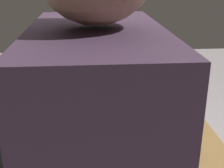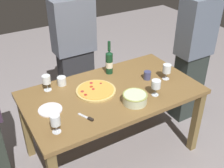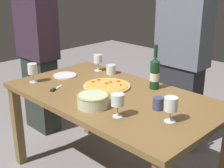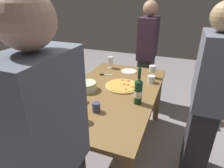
{
  "view_description": "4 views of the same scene",
  "coord_description": "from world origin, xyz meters",
  "px_view_note": "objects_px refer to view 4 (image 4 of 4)",
  "views": [
    {
      "loc": [
        -1.71,
        0.14,
        1.47
      ],
      "look_at": [
        0.0,
        0.0,
        0.83
      ],
      "focal_mm": 48.9,
      "sensor_mm": 36.0,
      "label": 1
    },
    {
      "loc": [
        -1.08,
        -1.83,
        2.13
      ],
      "look_at": [
        0.0,
        0.0,
        0.83
      ],
      "focal_mm": 44.44,
      "sensor_mm": 36.0,
      "label": 2
    },
    {
      "loc": [
        1.5,
        -1.51,
        1.58
      ],
      "look_at": [
        0.0,
        0.0,
        0.83
      ],
      "focal_mm": 49.78,
      "sensor_mm": 36.0,
      "label": 3
    },
    {
      "loc": [
        1.63,
        0.62,
        1.64
      ],
      "look_at": [
        0.0,
        0.0,
        0.83
      ],
      "focal_mm": 30.31,
      "sensor_mm": 36.0,
      "label": 4
    }
  ],
  "objects_px": {
    "dining_table": "(112,98)",
    "wine_glass_far_left": "(110,60)",
    "wine_bottle": "(138,91)",
    "cup_amber": "(151,79)",
    "pizza": "(122,86)",
    "person_guest_right": "(206,102)",
    "person_host": "(52,165)",
    "serving_bowl": "(87,86)",
    "side_plate": "(129,71)",
    "pizza_knife": "(104,74)",
    "wine_glass_by_bottle": "(75,90)",
    "cup_ceramic": "(96,107)",
    "wine_glass_far_right": "(152,69)",
    "person_guest_left": "(147,56)",
    "wine_glass_near_pizza": "(76,108)"
  },
  "relations": [
    {
      "from": "wine_glass_near_pizza",
      "to": "wine_glass_far_right",
      "type": "height_order",
      "value": "wine_glass_near_pizza"
    },
    {
      "from": "wine_glass_near_pizza",
      "to": "person_guest_right",
      "type": "xyz_separation_m",
      "value": [
        -0.54,
        0.95,
        -0.04
      ]
    },
    {
      "from": "person_guest_right",
      "to": "wine_bottle",
      "type": "bearing_deg",
      "value": 14.14
    },
    {
      "from": "pizza",
      "to": "person_host",
      "type": "distance_m",
      "value": 1.22
    },
    {
      "from": "wine_glass_far_right",
      "to": "person_host",
      "type": "xyz_separation_m",
      "value": [
        1.58,
        -0.23,
        0.0
      ]
    },
    {
      "from": "cup_amber",
      "to": "side_plate",
      "type": "relative_size",
      "value": 0.42
    },
    {
      "from": "wine_glass_near_pizza",
      "to": "wine_glass_by_bottle",
      "type": "xyz_separation_m",
      "value": [
        -0.27,
        -0.17,
        0.0
      ]
    },
    {
      "from": "wine_bottle",
      "to": "person_guest_left",
      "type": "relative_size",
      "value": 0.22
    },
    {
      "from": "wine_glass_far_right",
      "to": "person_guest_right",
      "type": "xyz_separation_m",
      "value": [
        0.52,
        0.56,
        -0.04
      ]
    },
    {
      "from": "side_plate",
      "to": "person_host",
      "type": "relative_size",
      "value": 0.12
    },
    {
      "from": "cup_ceramic",
      "to": "person_guest_left",
      "type": "distance_m",
      "value": 1.59
    },
    {
      "from": "serving_bowl",
      "to": "pizza_knife",
      "type": "distance_m",
      "value": 0.45
    },
    {
      "from": "wine_bottle",
      "to": "cup_amber",
      "type": "relative_size",
      "value": 4.09
    },
    {
      "from": "pizza",
      "to": "cup_amber",
      "type": "xyz_separation_m",
      "value": [
        -0.22,
        0.27,
        0.03
      ]
    },
    {
      "from": "wine_glass_by_bottle",
      "to": "person_guest_right",
      "type": "xyz_separation_m",
      "value": [
        -0.28,
        1.13,
        -0.04
      ]
    },
    {
      "from": "serving_bowl",
      "to": "wine_glass_near_pizza",
      "type": "xyz_separation_m",
      "value": [
        0.49,
        0.17,
        0.06
      ]
    },
    {
      "from": "cup_amber",
      "to": "wine_glass_far_right",
      "type": "bearing_deg",
      "value": -172.22
    },
    {
      "from": "serving_bowl",
      "to": "cup_ceramic",
      "type": "distance_m",
      "value": 0.43
    },
    {
      "from": "dining_table",
      "to": "pizza_knife",
      "type": "distance_m",
      "value": 0.45
    },
    {
      "from": "pizza",
      "to": "person_guest_left",
      "type": "xyz_separation_m",
      "value": [
        -1.05,
        0.05,
        0.04
      ]
    },
    {
      "from": "serving_bowl",
      "to": "wine_glass_far_right",
      "type": "bearing_deg",
      "value": 135.09
    },
    {
      "from": "cup_ceramic",
      "to": "side_plate",
      "type": "distance_m",
      "value": 1.0
    },
    {
      "from": "side_plate",
      "to": "pizza_knife",
      "type": "distance_m",
      "value": 0.34
    },
    {
      "from": "wine_glass_far_left",
      "to": "cup_ceramic",
      "type": "relative_size",
      "value": 1.9
    },
    {
      "from": "person_guest_left",
      "to": "side_plate",
      "type": "bearing_deg",
      "value": -4.66
    },
    {
      "from": "wine_glass_far_left",
      "to": "person_guest_right",
      "type": "distance_m",
      "value": 1.32
    },
    {
      "from": "wine_glass_by_bottle",
      "to": "wine_glass_far_right",
      "type": "height_order",
      "value": "same"
    },
    {
      "from": "cup_amber",
      "to": "person_host",
      "type": "height_order",
      "value": "person_host"
    },
    {
      "from": "wine_glass_far_right",
      "to": "pizza_knife",
      "type": "distance_m",
      "value": 0.59
    },
    {
      "from": "pizza",
      "to": "wine_glass_by_bottle",
      "type": "height_order",
      "value": "wine_glass_by_bottle"
    },
    {
      "from": "serving_bowl",
      "to": "wine_bottle",
      "type": "height_order",
      "value": "wine_bottle"
    },
    {
      "from": "pizza",
      "to": "wine_glass_far_right",
      "type": "height_order",
      "value": "wine_glass_far_right"
    },
    {
      "from": "dining_table",
      "to": "serving_bowl",
      "type": "height_order",
      "value": "serving_bowl"
    },
    {
      "from": "dining_table",
      "to": "wine_glass_near_pizza",
      "type": "relative_size",
      "value": 10.27
    },
    {
      "from": "wine_bottle",
      "to": "serving_bowl",
      "type": "bearing_deg",
      "value": -97.51
    },
    {
      "from": "cup_amber",
      "to": "cup_ceramic",
      "type": "bearing_deg",
      "value": -23.28
    },
    {
      "from": "wine_glass_by_bottle",
      "to": "person_guest_left",
      "type": "height_order",
      "value": "person_guest_left"
    },
    {
      "from": "person_guest_left",
      "to": "pizza",
      "type": "bearing_deg",
      "value": 3.17
    },
    {
      "from": "dining_table",
      "to": "wine_glass_far_left",
      "type": "bearing_deg",
      "value": -157.2
    },
    {
      "from": "cup_amber",
      "to": "cup_ceramic",
      "type": "relative_size",
      "value": 1.02
    },
    {
      "from": "wine_glass_near_pizza",
      "to": "person_guest_left",
      "type": "height_order",
      "value": "person_guest_left"
    },
    {
      "from": "wine_glass_far_right",
      "to": "cup_amber",
      "type": "bearing_deg",
      "value": 7.78
    },
    {
      "from": "pizza_knife",
      "to": "person_guest_right",
      "type": "xyz_separation_m",
      "value": [
        0.39,
        1.12,
        0.06
      ]
    },
    {
      "from": "pizza",
      "to": "wine_bottle",
      "type": "bearing_deg",
      "value": 40.26
    },
    {
      "from": "wine_glass_by_bottle",
      "to": "person_guest_left",
      "type": "bearing_deg",
      "value": 165.83
    },
    {
      "from": "person_guest_left",
      "to": "person_host",
      "type": "bearing_deg",
      "value": 5.0
    },
    {
      "from": "person_guest_right",
      "to": "dining_table",
      "type": "bearing_deg",
      "value": 0.0
    },
    {
      "from": "cup_amber",
      "to": "person_guest_left",
      "type": "xyz_separation_m",
      "value": [
        -0.83,
        -0.22,
        0.01
      ]
    },
    {
      "from": "wine_glass_far_left",
      "to": "person_host",
      "type": "relative_size",
      "value": 0.09
    },
    {
      "from": "wine_bottle",
      "to": "person_guest_right",
      "type": "relative_size",
      "value": 0.21
    }
  ]
}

